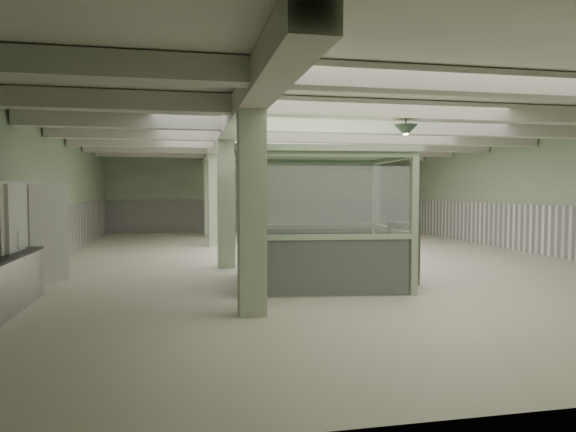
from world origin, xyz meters
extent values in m
plane|color=beige|center=(0.00, 0.00, 0.00)|extent=(20.00, 20.00, 0.00)
cube|color=white|center=(0.00, 0.00, 3.60)|extent=(14.00, 20.00, 0.02)
cube|color=#9FB490|center=(0.00, 10.00, 1.80)|extent=(14.00, 0.02, 3.60)
cube|color=#9FB490|center=(-7.00, 0.00, 1.80)|extent=(0.02, 20.00, 3.60)
cube|color=#9FB490|center=(7.00, 0.00, 1.80)|extent=(0.02, 20.00, 3.60)
cube|color=white|center=(-6.97, 0.00, 0.75)|extent=(0.05, 19.90, 1.50)
cube|color=white|center=(6.97, 0.00, 0.75)|extent=(0.05, 19.90, 1.50)
cube|color=white|center=(0.00, 9.97, 0.75)|extent=(13.90, 0.05, 1.50)
cube|color=beige|center=(-2.50, 0.00, 3.38)|extent=(0.45, 19.90, 0.40)
cube|color=beige|center=(0.00, -7.50, 3.42)|extent=(13.90, 0.35, 0.32)
cube|color=beige|center=(0.00, -5.00, 3.42)|extent=(13.90, 0.35, 0.32)
cube|color=beige|center=(0.00, -2.50, 3.42)|extent=(13.90, 0.35, 0.32)
cube|color=beige|center=(0.00, 0.00, 3.42)|extent=(13.90, 0.35, 0.32)
cube|color=beige|center=(0.00, 2.50, 3.42)|extent=(13.90, 0.35, 0.32)
cube|color=beige|center=(0.00, 5.00, 3.42)|extent=(13.90, 0.35, 0.32)
cube|color=beige|center=(0.00, 7.50, 3.42)|extent=(13.90, 0.35, 0.32)
cube|color=beige|center=(-2.50, -6.00, 1.80)|extent=(0.42, 0.42, 3.60)
cube|color=beige|center=(-2.50, -1.00, 1.80)|extent=(0.42, 0.42, 3.60)
cube|color=beige|center=(-2.50, 4.00, 1.80)|extent=(0.42, 0.42, 3.60)
cube|color=beige|center=(-2.50, 8.00, 1.80)|extent=(0.42, 0.42, 3.60)
cone|color=#2A382D|center=(0.50, -5.00, 3.05)|extent=(0.44, 0.44, 0.22)
cone|color=#2A382D|center=(0.50, 0.50, 3.05)|extent=(0.44, 0.44, 0.22)
cone|color=#2A382D|center=(0.50, 5.50, 3.05)|extent=(0.44, 0.44, 0.22)
cube|color=white|center=(-6.65, -4.00, 1.01)|extent=(0.55, 2.19, 2.01)
cube|color=white|center=(-6.35, -4.50, 1.01)|extent=(0.06, 0.82, 1.91)
cube|color=white|center=(-6.23, -3.41, 1.01)|extent=(0.59, 0.65, 1.91)
cube|color=silver|center=(-6.31, -4.50, 1.01)|extent=(0.02, 0.05, 0.30)
cube|color=silver|center=(-6.31, -3.50, 1.01)|extent=(0.02, 0.05, 0.30)
cube|color=#A6C29B|center=(-2.53, -4.79, 1.33)|extent=(0.13, 0.13, 2.65)
cube|color=#A6C29B|center=(-2.25, -2.15, 1.33)|extent=(0.13, 0.13, 2.65)
cube|color=#A6C29B|center=(0.63, -5.13, 1.33)|extent=(0.13, 0.13, 2.65)
cube|color=#A6C29B|center=(0.91, -2.49, 1.33)|extent=(0.13, 0.13, 2.65)
cube|color=#A6C29B|center=(-0.81, -3.64, 2.71)|extent=(3.72, 3.25, 0.12)
cube|color=silver|center=(-0.95, -4.96, 0.55)|extent=(2.97, 0.38, 1.05)
cube|color=silver|center=(-0.95, -4.96, 1.78)|extent=(2.97, 0.38, 1.22)
cube|color=silver|center=(-0.67, -2.32, 0.55)|extent=(2.97, 0.38, 1.05)
cube|color=silver|center=(-0.67, -2.32, 1.78)|extent=(2.97, 0.38, 1.22)
cube|color=silver|center=(-2.39, -3.47, 0.55)|extent=(0.32, 2.44, 1.05)
cube|color=silver|center=(-2.39, -3.47, 1.78)|extent=(0.32, 2.44, 1.22)
cube|color=silver|center=(0.77, -3.81, 0.55)|extent=(0.32, 2.44, 1.05)
cube|color=silver|center=(0.77, -3.81, 1.78)|extent=(0.32, 2.44, 1.22)
cube|color=#505345|center=(0.95, -3.95, 0.64)|extent=(0.51, 0.66, 1.29)
camera|label=1|loc=(-3.53, -13.92, 1.97)|focal=32.00mm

